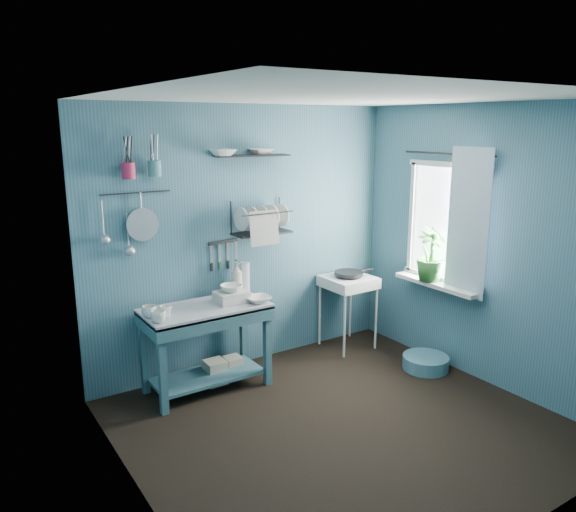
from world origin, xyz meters
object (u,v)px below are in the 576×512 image
storage_tin_large (215,372)px  mug_left (159,317)px  colander (142,225)px  potted_plant (431,255)px  utensil_cup_teal (155,168)px  dish_rack (262,217)px  storage_tin_small (233,367)px  wash_tub (232,297)px  frying_pan (349,273)px  mug_mid (166,311)px  mug_right (149,312)px  work_counter (207,348)px  water_bottle (245,277)px  utensil_cup_magenta (128,171)px  soap_bottle (237,278)px  hotplate_stand (348,312)px  floor_basin (426,362)px

storage_tin_large → mug_left: bearing=-160.1°
colander → potted_plant: size_ratio=0.55×
utensil_cup_teal → dish_rack: bearing=-2.9°
colander → storage_tin_small: colander is taller
potted_plant → wash_tub: bearing=161.7°
frying_pan → mug_mid: bearing=-176.1°
mug_right → mug_left: bearing=-82.9°
mug_mid → dish_rack: (1.08, 0.27, 0.65)m
wash_tub → mug_mid: bearing=-176.4°
work_counter → mug_right: bearing=174.8°
work_counter → water_bottle: bearing=17.8°
colander → storage_tin_large: size_ratio=1.27×
colander → potted_plant: (2.51, -0.92, -0.41)m
utensil_cup_magenta → colander: (0.10, 0.03, -0.46)m
frying_pan → storage_tin_small: (-1.37, 0.00, -0.71)m
water_bottle → storage_tin_large: bearing=-158.0°
water_bottle → storage_tin_large: 0.92m
soap_bottle → colander: 1.02m
water_bottle → utensil_cup_magenta: size_ratio=2.15×
water_bottle → mug_right: bearing=-167.8°
mug_right → utensil_cup_magenta: 1.16m
mug_mid → hotplate_stand: 2.10m
soap_bottle → frying_pan: 1.26m
utensil_cup_teal → storage_tin_small: 1.96m
utensil_cup_magenta → utensil_cup_teal: bearing=0.0°
storage_tin_large → floor_basin: storage_tin_large is taller
work_counter → mug_left: 0.67m
mug_right → floor_basin: 2.68m
hotplate_stand → frying_pan: bearing=0.0°
mug_left → wash_tub: (0.73, 0.14, 0.00)m
dish_rack → colander: (-1.12, 0.08, 0.03)m
utensil_cup_magenta → frying_pan: bearing=-4.7°
storage_tin_large → storage_tin_small: size_ratio=1.10×
colander → potted_plant: bearing=-20.0°
mug_mid → utensil_cup_magenta: (-0.13, 0.32, 1.13)m
mug_left → potted_plant: (2.58, -0.47, 0.27)m
soap_bottle → mug_mid: bearing=-162.0°
mug_right → utensil_cup_magenta: (-0.01, 0.26, 1.13)m
utensil_cup_magenta → colander: bearing=17.0°
hotplate_stand → work_counter: bearing=171.6°
mug_right → colander: colander is taller
storage_tin_large → floor_basin: 2.03m
soap_bottle → utensil_cup_magenta: bearing=176.5°
mug_mid → storage_tin_small: mug_mid is taller
utensil_cup_teal → colander: size_ratio=0.46×
utensil_cup_teal → mug_right: bearing=-128.8°
work_counter → hotplate_stand: 1.67m
water_bottle → soap_bottle: bearing=-168.7°
mug_left → mug_mid: size_ratio=1.23×
hotplate_stand → utensil_cup_teal: bearing=163.8°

